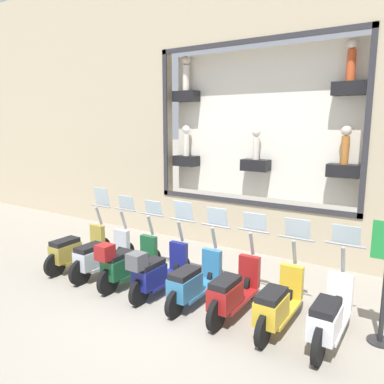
{
  "coord_description": "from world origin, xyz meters",
  "views": [
    {
      "loc": [
        -4.86,
        -3.68,
        3.13
      ],
      "look_at": [
        1.78,
        0.61,
        1.69
      ],
      "focal_mm": 35.0,
      "sensor_mm": 36.0,
      "label": 1
    }
  ],
  "objects": [
    {
      "name": "scooter_silver_6",
      "position": [
        0.33,
        1.95,
        0.44
      ],
      "size": [
        1.8,
        0.61,
        1.58
      ],
      "color": "black",
      "rests_on": "ground_plane"
    },
    {
      "name": "scooter_olive_7",
      "position": [
        0.34,
        2.71,
        0.43
      ],
      "size": [
        1.8,
        0.61,
        1.69
      ],
      "color": "black",
      "rests_on": "ground_plane"
    },
    {
      "name": "building_facade",
      "position": [
        3.6,
        -0.0,
        3.73
      ],
      "size": [
        1.22,
        36.0,
        7.39
      ],
      "color": "tan",
      "rests_on": "ground_plane"
    },
    {
      "name": "ground_plane",
      "position": [
        0.0,
        0.0,
        0.0
      ],
      "size": [
        120.0,
        120.0,
        0.0
      ],
      "primitive_type": "plane",
      "color": "gray"
    },
    {
      "name": "scooter_yellow_1",
      "position": [
        0.33,
        -1.89,
        0.43
      ],
      "size": [
        1.8,
        0.6,
        1.59
      ],
      "color": "black",
      "rests_on": "ground_plane"
    },
    {
      "name": "scooter_red_2",
      "position": [
        0.33,
        -1.12,
        0.44
      ],
      "size": [
        1.8,
        0.6,
        1.59
      ],
      "color": "black",
      "rests_on": "ground_plane"
    },
    {
      "name": "scooter_navy_4",
      "position": [
        0.27,
        0.41,
        0.47
      ],
      "size": [
        1.8,
        0.6,
        1.63
      ],
      "color": "black",
      "rests_on": "ground_plane"
    },
    {
      "name": "scooter_green_5",
      "position": [
        0.27,
        1.18,
        0.47
      ],
      "size": [
        1.8,
        0.6,
        1.55
      ],
      "color": "black",
      "rests_on": "ground_plane"
    },
    {
      "name": "scooter_teal_3",
      "position": [
        0.33,
        -0.36,
        0.42
      ],
      "size": [
        1.79,
        0.6,
        1.59
      ],
      "color": "black",
      "rests_on": "ground_plane"
    },
    {
      "name": "scooter_white_0",
      "position": [
        0.34,
        -2.66,
        0.44
      ],
      "size": [
        1.81,
        0.61,
        1.59
      ],
      "color": "black",
      "rests_on": "ground_plane"
    }
  ]
}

